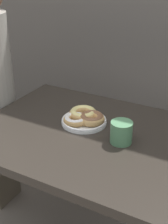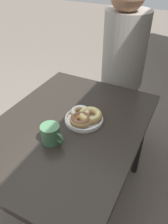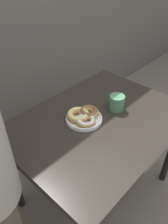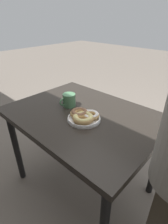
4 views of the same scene
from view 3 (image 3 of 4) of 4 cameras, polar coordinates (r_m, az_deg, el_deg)
name	(u,v)px [view 3 (image 3 of 4)]	position (r m, az deg, el deg)	size (l,w,h in m)	color
ground_plane	(116,207)	(1.79, 8.36, -23.26)	(14.00, 14.00, 0.00)	#70665B
dining_table	(99,130)	(1.36, 3.92, -4.62)	(1.05, 0.79, 0.73)	#28231E
donut_plate	(84,116)	(1.28, -0.07, -1.06)	(0.22, 0.22, 0.06)	white
coffee_mug	(116,102)	(1.37, 8.48, 2.51)	(0.09, 0.13, 0.10)	#4C7F56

